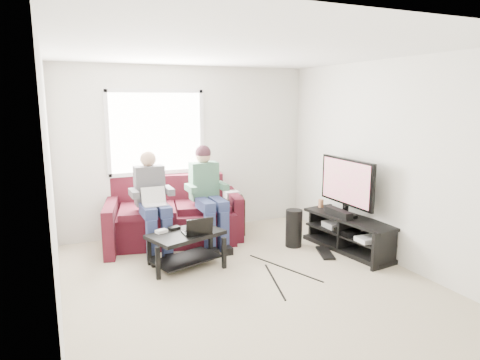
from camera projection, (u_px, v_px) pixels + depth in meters
name	position (u px, v px, depth m)	size (l,w,h in m)	color
floor	(248.00, 282.00, 4.97)	(4.50, 4.50, 0.00)	#BAAE91
ceiling	(249.00, 51.00, 4.48)	(4.50, 4.50, 0.00)	white
wall_back	(188.00, 150.00, 6.75)	(4.50, 4.50, 0.00)	silver
wall_front	(397.00, 228.00, 2.71)	(4.50, 4.50, 0.00)	silver
wall_left	(51.00, 187.00, 3.94)	(4.50, 4.50, 0.00)	silver
wall_right	(388.00, 162.00, 5.52)	(4.50, 4.50, 0.00)	silver
window	(157.00, 132.00, 6.48)	(1.48, 0.04, 1.28)	white
sofa	(175.00, 218.00, 6.40)	(2.21, 1.29, 0.95)	#401017
person_left	(152.00, 198.00, 5.82)	(0.40, 0.70, 1.40)	navy
person_right	(207.00, 188.00, 6.15)	(0.40, 0.71, 1.44)	navy
laptop_silver	(155.00, 201.00, 5.68)	(0.32, 0.22, 0.24)	silver
coffee_table	(186.00, 242.00, 5.39)	(1.03, 0.81, 0.45)	black
laptop_black	(197.00, 224.00, 5.32)	(0.34, 0.24, 0.24)	black
controller_a	(161.00, 231.00, 5.36)	(0.14, 0.09, 0.04)	silver
controller_b	(174.00, 228.00, 5.48)	(0.14, 0.09, 0.04)	black
controller_c	(204.00, 225.00, 5.61)	(0.14, 0.09, 0.04)	gray
tv_stand	(349.00, 235.00, 5.99)	(0.63, 1.51, 0.48)	black
tv	(347.00, 183.00, 5.94)	(0.12, 1.10, 0.81)	black
soundbar	(338.00, 213.00, 5.97)	(0.12, 0.50, 0.10)	black
drink_cup	(321.00, 203.00, 6.48)	(0.08, 0.08, 0.12)	#AE734B
console_white	(368.00, 239.00, 5.62)	(0.30, 0.22, 0.06)	silver
console_grey	(336.00, 224.00, 6.25)	(0.34, 0.26, 0.08)	gray
console_black	(351.00, 231.00, 5.93)	(0.38, 0.30, 0.07)	black
subwoofer	(294.00, 228.00, 6.15)	(0.24, 0.24, 0.54)	black
keyboard_floor	(325.00, 253.00, 5.89)	(0.16, 0.49, 0.03)	black
end_table	(231.00, 214.00, 6.76)	(0.39, 0.39, 0.68)	black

